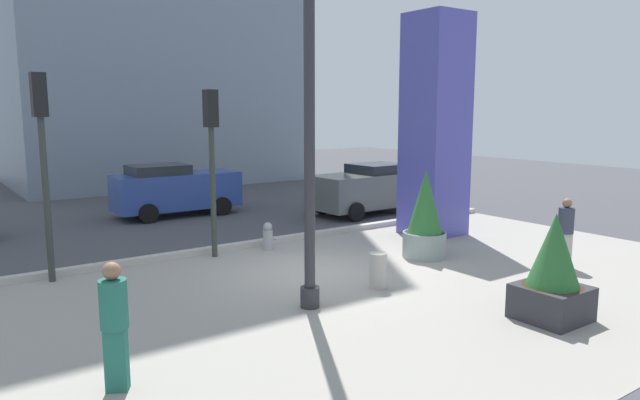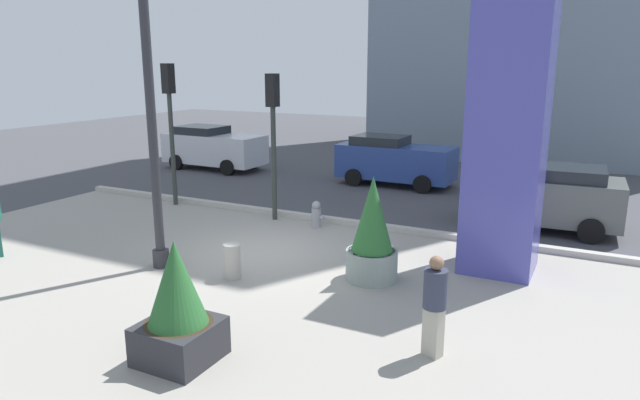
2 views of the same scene
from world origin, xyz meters
name	(u,v)px [view 1 (image 1 of 2)]	position (x,y,z in m)	size (l,w,h in m)	color
ground_plane	(238,241)	(0.00, 4.00, 0.00)	(60.00, 60.00, 0.00)	#47474C
plaza_pavement	(378,295)	(0.00, -2.00, 0.00)	(18.00, 10.00, 0.02)	#9E998E
curb_strip	(253,244)	(0.00, 3.12, 0.08)	(18.00, 0.24, 0.16)	#B7B2A8
lamp_post	(309,105)	(-1.54, -1.82, 3.74)	(0.44, 0.44, 7.66)	#2D2D33
art_pillar_blue	(435,126)	(5.15, 1.45, 3.19)	(1.51, 1.51, 6.38)	#4C4CAD
potted_plant_mid_plaza	(425,219)	(2.91, -0.41, 0.99)	(1.08, 1.08, 2.21)	gray
potted_plant_near_right	(553,272)	(1.56, -4.81, 0.87)	(1.09, 1.09, 1.91)	#2D2D33
fire_hydrant	(268,237)	(0.11, 2.51, 0.37)	(0.36, 0.26, 0.75)	#99999E
concrete_bollard	(378,271)	(0.27, -1.66, 0.38)	(0.36, 0.36, 0.75)	#B2ADA3
traffic_light_far_side	(211,145)	(-1.34, 2.69, 2.82)	(0.28, 0.42, 4.15)	#333833
traffic_light_corner	(42,143)	(-5.12, 2.77, 2.98)	(0.28, 0.42, 4.42)	#333833
car_curb_west	(175,189)	(0.09, 8.82, 0.93)	(4.26, 1.97, 1.81)	#2D4793
car_far_lane	(366,189)	(5.72, 5.23, 0.90)	(3.93, 2.14, 1.76)	#565B56
pedestrian_by_curb	(114,320)	(-5.44, -3.03, 0.97)	(0.49, 0.49, 1.74)	#236656
pedestrian_crossing	(566,229)	(4.95, -2.95, 0.91)	(0.46, 0.46, 1.63)	#B2AD9E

